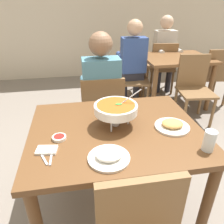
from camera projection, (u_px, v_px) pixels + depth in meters
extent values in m
plane|color=gray|center=(115.00, 204.00, 1.88)|extent=(16.00, 16.00, 0.00)
cube|color=beige|center=(82.00, 1.00, 4.26)|extent=(10.00, 0.10, 3.00)
cube|color=brown|center=(116.00, 131.00, 1.53)|extent=(1.18, 0.94, 0.04)
cylinder|color=brown|center=(206.00, 206.00, 1.43)|extent=(0.07, 0.07, 0.73)
cylinder|color=brown|center=(50.00, 147.00, 1.99)|extent=(0.07, 0.07, 0.73)
cylinder|color=brown|center=(160.00, 136.00, 2.15)|extent=(0.07, 0.07, 0.73)
cube|color=brown|center=(101.00, 113.00, 2.42)|extent=(0.44, 0.44, 0.03)
cube|color=brown|center=(103.00, 101.00, 2.13)|extent=(0.42, 0.04, 0.45)
cylinder|color=brown|center=(115.00, 121.00, 2.72)|extent=(0.04, 0.04, 0.42)
cylinder|color=brown|center=(84.00, 124.00, 2.66)|extent=(0.04, 0.04, 0.42)
cylinder|color=brown|center=(121.00, 138.00, 2.39)|extent=(0.04, 0.04, 0.42)
cylinder|color=brown|center=(86.00, 142.00, 2.33)|extent=(0.04, 0.04, 0.42)
cylinder|color=#2D2D38|center=(110.00, 128.00, 2.55)|extent=(0.10, 0.10, 0.45)
cylinder|color=#2D2D38|center=(93.00, 129.00, 2.52)|extent=(0.10, 0.10, 0.45)
cube|color=#2D2D38|center=(101.00, 108.00, 2.37)|extent=(0.32, 0.32, 0.12)
cube|color=teal|center=(102.00, 84.00, 2.15)|extent=(0.36, 0.20, 0.50)
sphere|color=#846047|center=(101.00, 44.00, 1.97)|extent=(0.22, 0.22, 0.22)
cylinder|color=teal|center=(114.00, 81.00, 2.37)|extent=(0.08, 0.28, 0.08)
cylinder|color=teal|center=(84.00, 82.00, 2.32)|extent=(0.08, 0.28, 0.08)
cube|color=brown|center=(140.00, 215.00, 1.02)|extent=(0.42, 0.04, 0.45)
cylinder|color=silver|center=(128.00, 118.00, 1.55)|extent=(0.01, 0.01, 0.10)
cylinder|color=silver|center=(108.00, 114.00, 1.60)|extent=(0.01, 0.01, 0.10)
cylinder|color=silver|center=(111.00, 125.00, 1.46)|extent=(0.01, 0.01, 0.10)
torus|color=silver|center=(116.00, 113.00, 1.51)|extent=(0.21, 0.21, 0.01)
cylinder|color=#B2B2B7|center=(116.00, 123.00, 1.55)|extent=(0.05, 0.05, 0.04)
cone|color=orange|center=(116.00, 119.00, 1.54)|extent=(0.02, 0.02, 0.04)
cylinder|color=white|center=(116.00, 109.00, 1.50)|extent=(0.30, 0.30, 0.06)
cylinder|color=#B75119|center=(116.00, 105.00, 1.49)|extent=(0.26, 0.26, 0.01)
ellipsoid|color=#388433|center=(119.00, 104.00, 1.49)|extent=(0.05, 0.03, 0.01)
cylinder|color=silver|center=(128.00, 99.00, 1.50)|extent=(0.18, 0.01, 0.13)
cylinder|color=white|center=(109.00, 158.00, 1.23)|extent=(0.24, 0.24, 0.01)
ellipsoid|color=white|center=(109.00, 154.00, 1.22)|extent=(0.15, 0.13, 0.04)
cylinder|color=white|center=(172.00, 127.00, 1.53)|extent=(0.24, 0.24, 0.01)
ellipsoid|color=tan|center=(172.00, 124.00, 1.51)|extent=(0.15, 0.13, 0.04)
cylinder|color=white|center=(59.00, 138.00, 1.40)|extent=(0.09, 0.09, 0.02)
cylinder|color=maroon|center=(59.00, 136.00, 1.40)|extent=(0.07, 0.07, 0.01)
cube|color=white|center=(47.00, 150.00, 1.29)|extent=(0.13, 0.10, 0.02)
cube|color=silver|center=(42.00, 156.00, 1.25)|extent=(0.08, 0.16, 0.01)
cube|color=silver|center=(51.00, 155.00, 1.26)|extent=(0.02, 0.17, 0.01)
cylinder|color=silver|center=(209.00, 141.00, 1.28)|extent=(0.07, 0.07, 0.13)
cylinder|color=orange|center=(209.00, 144.00, 1.29)|extent=(0.06, 0.06, 0.08)
cube|color=brown|center=(177.00, 58.00, 3.32)|extent=(1.00, 0.80, 0.04)
cylinder|color=brown|center=(154.00, 92.00, 3.14)|extent=(0.07, 0.07, 0.73)
cylinder|color=brown|center=(210.00, 88.00, 3.27)|extent=(0.07, 0.07, 0.73)
cylinder|color=brown|center=(141.00, 77.00, 3.73)|extent=(0.07, 0.07, 0.73)
cylinder|color=brown|center=(189.00, 74.00, 3.86)|extent=(0.07, 0.07, 0.73)
cube|color=brown|center=(134.00, 81.00, 3.36)|extent=(0.49, 0.49, 0.03)
cube|color=brown|center=(133.00, 62.00, 3.42)|extent=(0.42, 0.09, 0.45)
cylinder|color=brown|center=(122.00, 99.00, 3.29)|extent=(0.04, 0.04, 0.42)
cylinder|color=brown|center=(148.00, 99.00, 3.30)|extent=(0.04, 0.04, 0.42)
cylinder|color=brown|center=(121.00, 90.00, 3.63)|extent=(0.04, 0.04, 0.42)
cylinder|color=brown|center=(143.00, 89.00, 3.64)|extent=(0.04, 0.04, 0.42)
cube|color=brown|center=(160.00, 68.00, 3.95)|extent=(0.50, 0.50, 0.03)
cube|color=brown|center=(165.00, 57.00, 3.66)|extent=(0.42, 0.10, 0.45)
cylinder|color=brown|center=(167.00, 76.00, 4.23)|extent=(0.04, 0.04, 0.42)
cylinder|color=brown|center=(147.00, 76.00, 4.22)|extent=(0.04, 0.04, 0.42)
cylinder|color=brown|center=(172.00, 83.00, 3.89)|extent=(0.04, 0.04, 0.42)
cylinder|color=brown|center=(151.00, 83.00, 3.88)|extent=(0.04, 0.04, 0.42)
cube|color=brown|center=(211.00, 76.00, 3.54)|extent=(0.49, 0.49, 0.03)
cube|color=brown|center=(221.00, 65.00, 3.25)|extent=(0.42, 0.09, 0.45)
cylinder|color=brown|center=(214.00, 85.00, 3.83)|extent=(0.04, 0.04, 0.42)
cylinder|color=brown|center=(193.00, 85.00, 3.81)|extent=(0.04, 0.04, 0.42)
cylinder|color=brown|center=(202.00, 94.00, 3.47)|extent=(0.04, 0.04, 0.42)
cube|color=brown|center=(196.00, 92.00, 2.94)|extent=(0.48, 0.48, 0.03)
cube|color=brown|center=(193.00, 71.00, 3.01)|extent=(0.42, 0.08, 0.45)
cylinder|color=brown|center=(185.00, 114.00, 2.87)|extent=(0.04, 0.04, 0.42)
cylinder|color=brown|center=(213.00, 113.00, 2.89)|extent=(0.04, 0.04, 0.42)
cylinder|color=brown|center=(175.00, 102.00, 3.20)|extent=(0.04, 0.04, 0.42)
cylinder|color=brown|center=(200.00, 101.00, 3.23)|extent=(0.04, 0.04, 0.42)
cube|color=brown|center=(128.00, 70.00, 3.86)|extent=(0.44, 0.44, 0.03)
cube|color=brown|center=(140.00, 55.00, 3.78)|extent=(0.04, 0.42, 0.45)
cylinder|color=brown|center=(116.00, 79.00, 4.10)|extent=(0.04, 0.04, 0.42)
cylinder|color=brown|center=(120.00, 86.00, 3.77)|extent=(0.04, 0.04, 0.42)
cylinder|color=brown|center=(135.00, 78.00, 4.16)|extent=(0.04, 0.04, 0.42)
cylinder|color=brown|center=(141.00, 85.00, 3.83)|extent=(0.04, 0.04, 0.42)
cylinder|color=#2D2D38|center=(136.00, 90.00, 3.59)|extent=(0.10, 0.10, 0.45)
cylinder|color=#2D2D38|center=(124.00, 90.00, 3.56)|extent=(0.10, 0.10, 0.45)
cube|color=#2D2D38|center=(131.00, 74.00, 3.41)|extent=(0.32, 0.32, 0.12)
cube|color=#334C8C|center=(134.00, 55.00, 3.19)|extent=(0.36, 0.20, 0.50)
sphere|color=tan|center=(135.00, 27.00, 3.01)|extent=(0.22, 0.22, 0.22)
cylinder|color=#334C8C|center=(140.00, 55.00, 3.41)|extent=(0.08, 0.28, 0.08)
cylinder|color=#334C8C|center=(120.00, 56.00, 3.37)|extent=(0.08, 0.28, 0.08)
cylinder|color=#2D2D38|center=(158.00, 80.00, 3.98)|extent=(0.10, 0.10, 0.45)
cylinder|color=#2D2D38|center=(168.00, 80.00, 4.01)|extent=(0.10, 0.10, 0.45)
cube|color=#2D2D38|center=(164.00, 64.00, 3.90)|extent=(0.32, 0.32, 0.12)
cube|color=beige|center=(164.00, 45.00, 3.82)|extent=(0.36, 0.20, 0.50)
sphere|color=beige|center=(167.00, 22.00, 3.64)|extent=(0.22, 0.22, 0.22)
cylinder|color=beige|center=(159.00, 51.00, 3.65)|extent=(0.08, 0.28, 0.08)
cylinder|color=beige|center=(177.00, 50.00, 3.69)|extent=(0.08, 0.28, 0.08)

